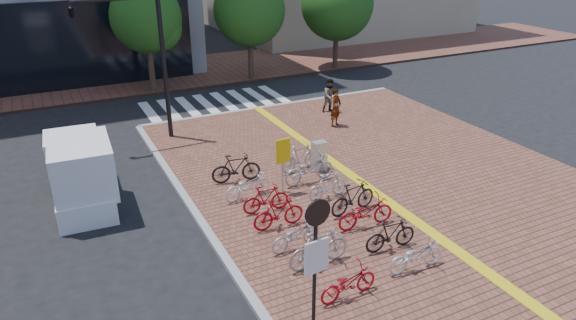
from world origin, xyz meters
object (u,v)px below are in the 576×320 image
bike_3 (279,213)px  bike_6 (236,168)px  bike_4 (266,199)px  bike_5 (247,185)px  bike_12 (309,169)px  bike_1 (319,248)px  bike_8 (391,234)px  utility_box (319,156)px  bike_0 (348,283)px  traffic_light_pole (123,36)px  bike_10 (353,197)px  bike_13 (300,157)px  pedestrian_a (336,107)px  pedestrian_b (330,96)px  notice_sign (316,249)px  bike_9 (366,212)px  bike_2 (296,235)px  yellow_sign (283,156)px  box_truck (81,172)px  bike_7 (416,255)px  bike_11 (328,185)px

bike_3 → bike_6: size_ratio=0.93×
bike_4 → bike_5: size_ratio=0.90×
bike_12 → bike_1: bearing=150.6°
bike_8 → utility_box: size_ratio=1.42×
bike_0 → traffic_light_pole: bearing=8.0°
bike_5 → bike_10: 3.59m
traffic_light_pole → bike_13: bearing=-48.4°
bike_4 → pedestrian_a: 8.48m
bike_6 → bike_13: 2.53m
pedestrian_b → notice_sign: size_ratio=0.51×
bike_10 → bike_9: bearing=163.0°
bike_0 → utility_box: 7.42m
bike_0 → bike_5: (-0.24, 5.91, 0.03)m
pedestrian_a → pedestrian_b: 2.02m
bike_2 → bike_3: bike_3 is taller
bike_13 → traffic_light_pole: traffic_light_pole is taller
bike_3 → bike_10: (2.53, -0.23, 0.03)m
yellow_sign → box_truck: 6.74m
bike_12 → bike_9: bearing=177.6°
bike_1 → bike_2: bearing=7.4°
notice_sign → pedestrian_b: bearing=57.9°
bike_8 → bike_10: 2.26m
bike_2 → bike_6: 4.72m
bike_10 → box_truck: size_ratio=0.42×
bike_2 → bike_6: bike_6 is taller
pedestrian_b → yellow_sign: (-5.88, -6.71, 0.54)m
bike_6 → bike_7: (2.36, -7.05, -0.09)m
bike_4 → bike_8: (2.27, -3.52, 0.02)m
bike_2 → traffic_light_pole: 11.24m
bike_1 → bike_4: (-0.07, 3.30, -0.09)m
bike_7 → utility_box: utility_box is taller
bike_4 → bike_5: bike_4 is taller
bike_3 → yellow_sign: bearing=-28.1°
utility_box → bike_6: bearing=172.0°
bike_3 → notice_sign: notice_sign is taller
bike_1 → bike_11: (2.18, 3.20, -0.09)m
bike_5 → yellow_sign: 1.56m
bike_5 → bike_8: (2.44, -4.67, 0.03)m
bike_7 → pedestrian_a: 11.13m
bike_6 → bike_8: (2.34, -5.97, -0.05)m
bike_13 → traffic_light_pole: (-4.98, 5.62, 3.96)m
bike_5 → bike_11: 2.72m
pedestrian_b → notice_sign: 15.35m
bike_13 → bike_7: bearing=167.6°
bike_4 → yellow_sign: 1.71m
bike_11 → box_truck: box_truck is taller
bike_0 → pedestrian_b: (6.89, 12.44, 0.41)m
bike_3 → pedestrian_a: bearing=-40.8°
bike_2 → yellow_sign: bearing=-28.3°
bike_3 → bike_4: (0.05, 1.05, -0.03)m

